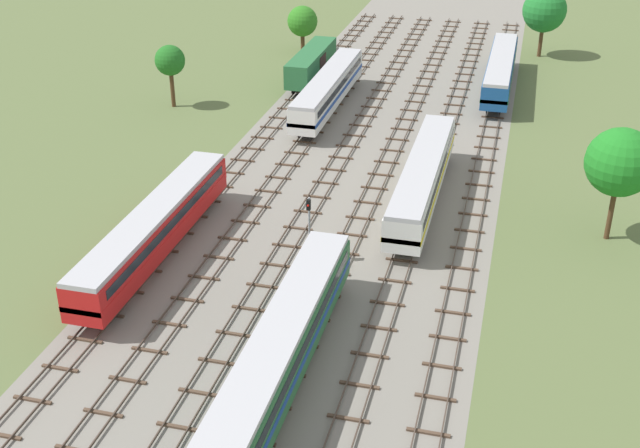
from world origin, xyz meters
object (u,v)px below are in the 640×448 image
(passenger_coach_centre_right_mid, at_px, (423,176))
(signal_post_nearest, at_px, (309,221))
(passenger_coach_far_left_near, at_px, (155,227))
(passenger_coach_right_farther, at_px, (500,69))
(passenger_coach_centre_nearest, at_px, (284,342))
(passenger_coach_left_midfar, at_px, (328,88))
(freight_boxcar_far_left_far, at_px, (311,63))

(passenger_coach_centre_right_mid, xyz_separation_m, signal_post_nearest, (-6.68, -11.65, 0.71))
(passenger_coach_far_left_near, distance_m, passenger_coach_right_farther, 51.84)
(passenger_coach_centre_right_mid, bearing_deg, signal_post_nearest, -119.85)
(signal_post_nearest, bearing_deg, passenger_coach_centre_nearest, -80.81)
(passenger_coach_centre_right_mid, xyz_separation_m, passenger_coach_left_midfar, (-13.37, 20.80, 0.00))
(passenger_coach_centre_nearest, distance_m, signal_post_nearest, 13.97)
(passenger_coach_left_midfar, relative_size, signal_post_nearest, 4.22)
(freight_boxcar_far_left_far, bearing_deg, passenger_coach_left_midfar, -64.75)
(passenger_coach_centre_nearest, xyz_separation_m, passenger_coach_left_midfar, (-8.91, 46.22, 0.00))
(passenger_coach_centre_nearest, relative_size, passenger_coach_left_midfar, 1.00)
(passenger_coach_centre_right_mid, height_order, freight_boxcar_far_left_far, passenger_coach_centre_right_mid)
(passenger_coach_centre_right_mid, bearing_deg, passenger_coach_centre_nearest, -99.94)
(freight_boxcar_far_left_far, height_order, passenger_coach_right_farther, passenger_coach_right_farther)
(signal_post_nearest, bearing_deg, passenger_coach_centre_right_mid, 60.15)
(passenger_coach_left_midfar, distance_m, signal_post_nearest, 33.13)
(freight_boxcar_far_left_far, xyz_separation_m, passenger_coach_right_farther, (22.27, 2.55, 0.16))
(passenger_coach_right_farther, relative_size, signal_post_nearest, 4.22)
(passenger_coach_centre_nearest, distance_m, passenger_coach_centre_right_mid, 25.81)
(passenger_coach_far_left_near, xyz_separation_m, passenger_coach_centre_right_mid, (17.82, 14.03, 0.00))
(passenger_coach_far_left_near, xyz_separation_m, freight_boxcar_far_left_far, (0.01, 44.26, -0.16))
(passenger_coach_left_midfar, xyz_separation_m, passenger_coach_right_farther, (17.82, 11.99, 0.00))
(passenger_coach_centre_right_mid, xyz_separation_m, passenger_coach_right_farther, (4.46, 32.78, 0.00))
(passenger_coach_left_midfar, height_order, passenger_coach_right_farther, same)
(passenger_coach_centre_right_mid, relative_size, passenger_coach_right_farther, 1.00)
(passenger_coach_centre_nearest, bearing_deg, passenger_coach_centre_right_mid, 80.06)
(passenger_coach_centre_nearest, xyz_separation_m, passenger_coach_right_farther, (8.91, 58.21, 0.00))
(passenger_coach_centre_nearest, xyz_separation_m, passenger_coach_centre_right_mid, (4.46, 25.42, 0.00))
(passenger_coach_right_farther, bearing_deg, passenger_coach_far_left_near, -115.45)
(freight_boxcar_far_left_far, bearing_deg, signal_post_nearest, -75.11)
(freight_boxcar_far_left_far, distance_m, passenger_coach_right_farther, 22.42)
(passenger_coach_centre_nearest, distance_m, passenger_coach_left_midfar, 47.07)
(passenger_coach_far_left_near, bearing_deg, passenger_coach_left_midfar, 82.71)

